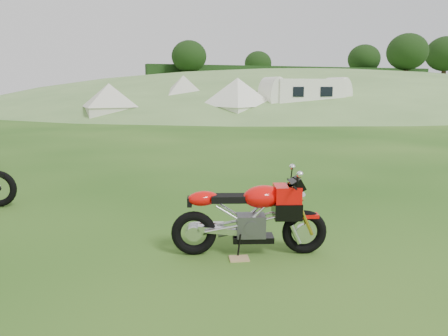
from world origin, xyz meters
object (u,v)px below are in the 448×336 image
object	(u,v)px
sport_motorcycle	(250,211)
caravan	(305,99)
plywood_board	(239,259)
tent_mid	(184,97)
tent_left	(109,101)
tent_right	(237,99)

from	to	relation	value
sport_motorcycle	caravan	size ratio (longest dim) A/B	0.33
plywood_board	tent_mid	distance (m)	24.41
plywood_board	tent_left	size ratio (longest dim) A/B	0.08
sport_motorcycle	tent_right	distance (m)	20.63
tent_left	caravan	xyz separation A→B (m)	(11.19, -3.42, 0.07)
sport_motorcycle	tent_left	bearing A→B (deg)	106.69
sport_motorcycle	tent_mid	size ratio (longest dim) A/B	0.57
plywood_board	tent_mid	bearing A→B (deg)	77.04
tent_mid	tent_right	xyz separation A→B (m)	(2.09, -4.37, -0.07)
tent_mid	sport_motorcycle	bearing A→B (deg)	-98.21
tent_left	tent_mid	bearing A→B (deg)	10.39
sport_motorcycle	tent_left	size ratio (longest dim) A/B	0.65
sport_motorcycle	caravan	xyz separation A→B (m)	(11.62, 18.95, 0.72)
plywood_board	tent_right	xyz separation A→B (m)	(7.55, 19.38, 1.27)
plywood_board	tent_right	distance (m)	20.84
sport_motorcycle	tent_right	size ratio (longest dim) A/B	0.60
tent_mid	tent_right	distance (m)	4.84
caravan	tent_left	bearing A→B (deg)	165.03
plywood_board	caravan	size ratio (longest dim) A/B	0.04
sport_motorcycle	tent_mid	distance (m)	24.23
tent_mid	caravan	world-z (taller)	tent_mid
sport_motorcycle	caravan	world-z (taller)	caravan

